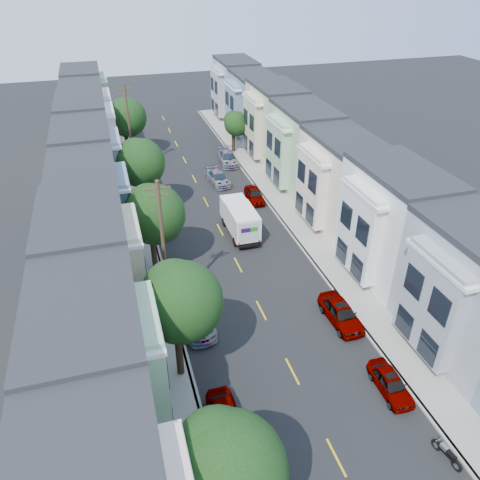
# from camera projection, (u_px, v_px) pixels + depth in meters

# --- Properties ---
(ground) EXTENTS (160.00, 160.00, 0.00)m
(ground) POSITION_uv_depth(u_px,v_px,m) (261.00, 311.00, 33.66)
(ground) COLOR black
(ground) RESTS_ON ground
(road_slab) EXTENTS (12.00, 70.00, 0.02)m
(road_slab) POSITION_uv_depth(u_px,v_px,m) (213.00, 215.00, 45.92)
(road_slab) COLOR black
(road_slab) RESTS_ON ground
(curb_left) EXTENTS (0.30, 70.00, 0.15)m
(curb_left) POSITION_uv_depth(u_px,v_px,m) (151.00, 223.00, 44.43)
(curb_left) COLOR gray
(curb_left) RESTS_ON ground
(curb_right) EXTENTS (0.30, 70.00, 0.15)m
(curb_right) POSITION_uv_depth(u_px,v_px,m) (271.00, 206.00, 47.34)
(curb_right) COLOR gray
(curb_right) RESTS_ON ground
(sidewalk_left) EXTENTS (2.60, 70.00, 0.15)m
(sidewalk_left) POSITION_uv_depth(u_px,v_px,m) (137.00, 225.00, 44.12)
(sidewalk_left) COLOR gray
(sidewalk_left) RESTS_ON ground
(sidewalk_right) EXTENTS (2.60, 70.00, 0.15)m
(sidewalk_right) POSITION_uv_depth(u_px,v_px,m) (283.00, 205.00, 47.65)
(sidewalk_right) COLOR gray
(sidewalk_right) RESTS_ON ground
(centerline) EXTENTS (0.12, 70.00, 0.01)m
(centerline) POSITION_uv_depth(u_px,v_px,m) (213.00, 215.00, 45.92)
(centerline) COLOR gold
(centerline) RESTS_ON ground
(townhouse_row_left) EXTENTS (5.00, 70.00, 8.50)m
(townhouse_row_left) POSITION_uv_depth(u_px,v_px,m) (96.00, 231.00, 43.25)
(townhouse_row_left) COLOR #F9DFCE
(townhouse_row_left) RESTS_ON ground
(townhouse_row_right) EXTENTS (5.00, 70.00, 8.50)m
(townhouse_row_right) POSITION_uv_depth(u_px,v_px,m) (317.00, 201.00, 48.60)
(townhouse_row_right) COLOR #F9DFCE
(townhouse_row_right) RESTS_ON ground
(tree_a) EXTENTS (4.70, 4.70, 7.24)m
(tree_a) POSITION_uv_depth(u_px,v_px,m) (226.00, 472.00, 18.03)
(tree_a) COLOR black
(tree_a) RESTS_ON ground
(tree_b) EXTENTS (4.70, 4.70, 7.87)m
(tree_b) POSITION_uv_depth(u_px,v_px,m) (180.00, 303.00, 25.80)
(tree_b) COLOR black
(tree_b) RESTS_ON ground
(tree_c) EXTENTS (4.70, 4.70, 7.35)m
(tree_c) POSITION_uv_depth(u_px,v_px,m) (154.00, 215.00, 35.55)
(tree_c) COLOR black
(tree_c) RESTS_ON ground
(tree_d) EXTENTS (4.58, 4.58, 7.64)m
(tree_d) POSITION_uv_depth(u_px,v_px,m) (139.00, 163.00, 43.39)
(tree_d) COLOR black
(tree_d) RESTS_ON ground
(tree_e) EXTENTS (4.70, 4.70, 7.47)m
(tree_e) POSITION_uv_depth(u_px,v_px,m) (126.00, 118.00, 56.18)
(tree_e) COLOR black
(tree_e) RESTS_ON ground
(tree_far_r) EXTENTS (3.10, 3.10, 5.24)m
(tree_far_r) POSITION_uv_depth(u_px,v_px,m) (236.00, 124.00, 58.68)
(tree_far_r) COLOR black
(tree_far_r) RESTS_ON ground
(utility_pole_near) EXTENTS (1.60, 0.26, 10.00)m
(utility_pole_near) POSITION_uv_depth(u_px,v_px,m) (164.00, 249.00, 31.09)
(utility_pole_near) COLOR #42301E
(utility_pole_near) RESTS_ON ground
(utility_pole_far) EXTENTS (1.60, 0.26, 10.00)m
(utility_pole_far) POSITION_uv_depth(u_px,v_px,m) (129.00, 129.00, 52.35)
(utility_pole_far) COLOR #42301E
(utility_pole_far) RESTS_ON ground
(fedex_truck) EXTENTS (2.25, 5.85, 2.80)m
(fedex_truck) POSITION_uv_depth(u_px,v_px,m) (240.00, 218.00, 42.12)
(fedex_truck) COLOR white
(fedex_truck) RESTS_ON ground
(lead_sedan) EXTENTS (2.25, 4.45, 1.28)m
(lead_sedan) POSITION_uv_depth(u_px,v_px,m) (218.00, 178.00, 51.92)
(lead_sedan) COLOR black
(lead_sedan) RESTS_ON ground
(parked_left_b) EXTENTS (1.70, 4.27, 1.38)m
(parked_left_b) POSITION_uv_depth(u_px,v_px,m) (227.00, 419.00, 24.98)
(parked_left_b) COLOR black
(parked_left_b) RESTS_ON ground
(parked_left_c) EXTENTS (2.44, 4.94, 1.43)m
(parked_left_c) POSITION_uv_depth(u_px,v_px,m) (195.00, 318.00, 31.90)
(parked_left_c) COLOR #B9B9B9
(parked_left_c) RESTS_ON ground
(parked_left_d) EXTENTS (1.71, 3.92, 1.24)m
(parked_left_d) POSITION_uv_depth(u_px,v_px,m) (165.00, 224.00, 43.11)
(parked_left_d) COLOR #430C08
(parked_left_d) RESTS_ON ground
(parked_right_a) EXTENTS (1.58, 3.86, 1.24)m
(parked_right_a) POSITION_uv_depth(u_px,v_px,m) (391.00, 383.00, 27.16)
(parked_right_a) COLOR #343434
(parked_right_a) RESTS_ON ground
(parked_right_b) EXTENTS (1.91, 4.67, 1.50)m
(parked_right_b) POSITION_uv_depth(u_px,v_px,m) (341.00, 313.00, 32.27)
(parked_right_b) COLOR silver
(parked_right_b) RESTS_ON ground
(parked_right_c) EXTENTS (1.76, 4.13, 1.32)m
(parked_right_c) POSITION_uv_depth(u_px,v_px,m) (254.00, 195.00, 48.28)
(parked_right_c) COLOR black
(parked_right_c) RESTS_ON ground
(parked_right_d) EXTENTS (2.36, 4.85, 1.41)m
(parked_right_d) POSITION_uv_depth(u_px,v_px,m) (228.00, 158.00, 56.82)
(parked_right_d) COLOR #101837
(parked_right_d) RESTS_ON ground
(motorcycle) EXTENTS (0.26, 1.90, 0.75)m
(motorcycle) POSITION_uv_depth(u_px,v_px,m) (446.00, 453.00, 23.61)
(motorcycle) COLOR black
(motorcycle) RESTS_ON ground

